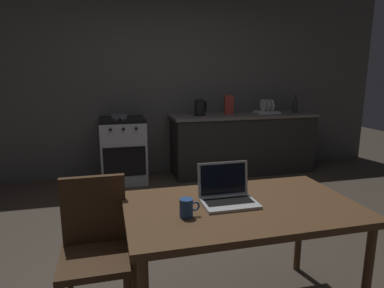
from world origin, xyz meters
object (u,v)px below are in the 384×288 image
(laptop, at_px, (227,195))
(cereal_box, at_px, (229,105))
(frying_pan, at_px, (119,117))
(dining_table, at_px, (241,216))
(dish_rack, at_px, (267,110))
(stove_oven, at_px, (123,150))
(electric_kettle, at_px, (200,108))
(chair, at_px, (95,243))
(bottle, at_px, (295,105))
(coffee_mug, at_px, (187,208))

(laptop, bearing_deg, cereal_box, 79.98)
(laptop, xyz_separation_m, frying_pan, (-0.51, 2.78, 0.13))
(dining_table, bearing_deg, dish_rack, 61.11)
(stove_oven, xyz_separation_m, electric_kettle, (1.09, 0.00, 0.55))
(stove_oven, distance_m, cereal_box, 1.64)
(dining_table, relative_size, electric_kettle, 5.91)
(chair, relative_size, electric_kettle, 3.86)
(stove_oven, relative_size, bottle, 3.34)
(dining_table, bearing_deg, coffee_mug, -166.72)
(chair, xyz_separation_m, laptop, (0.78, -0.11, 0.27))
(stove_oven, height_order, electric_kettle, electric_kettle)
(chair, xyz_separation_m, bottle, (2.87, 2.65, 0.49))
(stove_oven, distance_m, chair, 2.72)
(dining_table, height_order, electric_kettle, electric_kettle)
(cereal_box, bearing_deg, laptop, -110.45)
(chair, distance_m, electric_kettle, 3.08)
(electric_kettle, height_order, dish_rack, electric_kettle)
(dish_rack, bearing_deg, dining_table, -118.89)
(dining_table, xyz_separation_m, bottle, (2.02, 2.82, 0.34))
(dining_table, bearing_deg, electric_kettle, 79.33)
(electric_kettle, bearing_deg, coffee_mug, -106.85)
(stove_oven, bearing_deg, bottle, -1.06)
(electric_kettle, bearing_deg, laptop, -102.26)
(dining_table, relative_size, coffee_mug, 12.16)
(bottle, bearing_deg, coffee_mug, -129.28)
(cereal_box, height_order, dish_rack, cereal_box)
(laptop, bearing_deg, chair, -177.76)
(chair, height_order, coffee_mug, chair)
(bottle, height_order, frying_pan, bottle)
(electric_kettle, height_order, bottle, bottle)
(electric_kettle, bearing_deg, dining_table, -100.67)
(bottle, relative_size, coffee_mug, 2.36)
(bottle, height_order, coffee_mug, bottle)
(electric_kettle, distance_m, bottle, 1.48)
(frying_pan, distance_m, cereal_box, 1.57)
(bottle, relative_size, cereal_box, 0.96)
(frying_pan, xyz_separation_m, cereal_box, (1.57, 0.05, 0.11))
(frying_pan, relative_size, coffee_mug, 3.50)
(chair, bearing_deg, dining_table, -23.76)
(laptop, xyz_separation_m, bottle, (2.09, 2.76, 0.23))
(dining_table, bearing_deg, frying_pan, 101.56)
(cereal_box, bearing_deg, frying_pan, -178.16)
(laptop, distance_m, cereal_box, 3.03)
(dish_rack, bearing_deg, laptop, -120.45)
(frying_pan, bearing_deg, dish_rack, 0.80)
(cereal_box, bearing_deg, bottle, -3.87)
(laptop, relative_size, cereal_box, 1.16)
(stove_oven, xyz_separation_m, chair, (-0.30, -2.70, 0.07))
(laptop, distance_m, bottle, 3.47)
(dish_rack, bearing_deg, stove_oven, -179.93)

